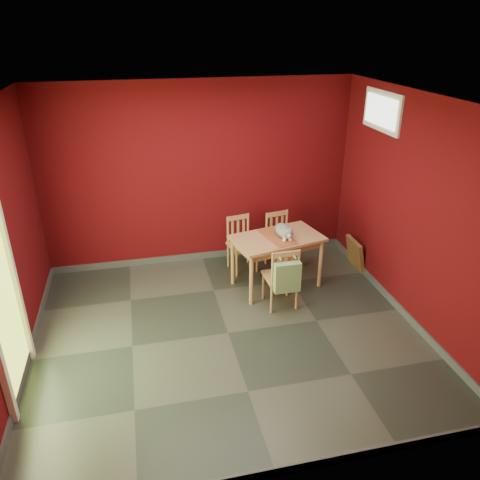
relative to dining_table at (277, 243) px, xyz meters
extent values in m
plane|color=#2D342D|center=(-0.89, -0.96, -0.65)|extent=(4.50, 4.50, 0.00)
plane|color=#4C070B|center=(-0.89, 1.04, 0.70)|extent=(4.50, 0.00, 4.50)
plane|color=#4C070B|center=(-0.89, -2.96, 0.70)|extent=(4.50, 0.00, 4.50)
plane|color=#4C070B|center=(-3.14, -0.96, 0.70)|extent=(0.00, 4.00, 4.00)
plane|color=#4C070B|center=(1.36, -0.96, 0.70)|extent=(0.00, 4.00, 4.00)
plane|color=white|center=(-0.89, -0.96, 2.05)|extent=(4.50, 4.50, 0.00)
cube|color=#3F4244|center=(-0.89, 1.03, -0.60)|extent=(4.50, 0.02, 0.10)
cube|color=#3F4244|center=(-0.89, -2.95, -0.60)|extent=(4.50, 0.02, 0.10)
cube|color=#3F4244|center=(-3.12, -0.96, -0.60)|extent=(0.03, 4.00, 0.10)
cube|color=#3F4244|center=(1.35, -0.96, -0.60)|extent=(0.03, 4.00, 0.10)
cube|color=#B7D838|center=(-3.12, -1.36, 0.37)|extent=(0.02, 0.85, 2.05)
cube|color=white|center=(-3.10, -0.89, 0.41)|extent=(0.06, 0.08, 2.13)
cube|color=white|center=(1.35, 0.04, 1.70)|extent=(0.03, 0.90, 0.50)
cube|color=white|center=(1.32, 0.04, 1.70)|extent=(0.02, 0.76, 0.36)
cube|color=silver|center=(0.71, 1.03, -0.35)|extent=(0.08, 0.02, 0.12)
cube|color=tan|center=(0.00, 0.00, 0.07)|extent=(1.31, 0.94, 0.04)
cube|color=tan|center=(0.00, 0.00, 0.00)|extent=(1.17, 0.79, 0.10)
cylinder|color=tan|center=(-0.46, -0.40, -0.30)|extent=(0.06, 0.06, 0.70)
cylinder|color=tan|center=(-0.58, 0.16, -0.30)|extent=(0.06, 0.06, 0.70)
cylinder|color=tan|center=(0.58, -0.16, -0.30)|extent=(0.06, 0.06, 0.70)
cylinder|color=tan|center=(0.46, 0.40, -0.30)|extent=(0.06, 0.06, 0.70)
cube|color=#9B4727|center=(0.00, 0.00, 0.10)|extent=(0.44, 0.69, 0.01)
cube|color=#9B4727|center=(0.00, -0.32, -0.07)|extent=(0.30, 0.07, 0.32)
cube|color=tan|center=(-0.36, 0.55, -0.26)|extent=(0.44, 0.44, 0.04)
cylinder|color=tan|center=(-0.48, 0.36, -0.47)|extent=(0.03, 0.03, 0.37)
cylinder|color=tan|center=(-0.55, 0.68, -0.47)|extent=(0.03, 0.03, 0.37)
cylinder|color=tan|center=(-0.17, 0.42, -0.47)|extent=(0.03, 0.03, 0.37)
cylinder|color=tan|center=(-0.23, 0.74, -0.47)|extent=(0.03, 0.03, 0.37)
cylinder|color=tan|center=(-0.55, 0.68, -0.04)|extent=(0.03, 0.03, 0.41)
cylinder|color=tan|center=(-0.23, 0.74, -0.04)|extent=(0.03, 0.03, 0.41)
cube|color=tan|center=(-0.39, 0.71, 0.13)|extent=(0.34, 0.09, 0.06)
cube|color=tan|center=(-0.47, 0.69, -0.08)|extent=(0.03, 0.02, 0.32)
cube|color=tan|center=(-0.39, 0.71, -0.08)|extent=(0.03, 0.02, 0.32)
cube|color=tan|center=(-0.30, 0.73, -0.08)|extent=(0.03, 0.02, 0.32)
cube|color=tan|center=(0.23, 0.50, -0.25)|extent=(0.45, 0.45, 0.04)
cylinder|color=tan|center=(0.09, 0.31, -0.46)|extent=(0.03, 0.03, 0.38)
cylinder|color=tan|center=(0.03, 0.64, -0.46)|extent=(0.03, 0.03, 0.38)
cylinder|color=tan|center=(0.42, 0.37, -0.46)|extent=(0.03, 0.03, 0.38)
cylinder|color=tan|center=(0.36, 0.70, -0.46)|extent=(0.03, 0.03, 0.38)
cylinder|color=tan|center=(0.03, 0.64, -0.02)|extent=(0.03, 0.03, 0.42)
cylinder|color=tan|center=(0.36, 0.70, -0.02)|extent=(0.03, 0.03, 0.42)
cube|color=tan|center=(0.20, 0.67, 0.15)|extent=(0.35, 0.09, 0.06)
cube|color=tan|center=(0.11, 0.65, -0.06)|extent=(0.04, 0.02, 0.32)
cube|color=tan|center=(0.20, 0.67, -0.06)|extent=(0.04, 0.02, 0.32)
cube|color=tan|center=(0.29, 0.68, -0.06)|extent=(0.04, 0.02, 0.32)
cube|color=tan|center=(-0.10, -0.48, -0.24)|extent=(0.41, 0.41, 0.04)
cylinder|color=tan|center=(0.07, -0.30, -0.46)|extent=(0.03, 0.03, 0.39)
cylinder|color=tan|center=(0.08, -0.64, -0.46)|extent=(0.03, 0.03, 0.39)
cylinder|color=tan|center=(-0.27, -0.32, -0.46)|extent=(0.03, 0.03, 0.39)
cylinder|color=tan|center=(-0.26, -0.66, -0.46)|extent=(0.03, 0.03, 0.39)
cylinder|color=tan|center=(0.08, -0.64, -0.01)|extent=(0.03, 0.03, 0.43)
cylinder|color=tan|center=(-0.26, -0.66, -0.01)|extent=(0.03, 0.03, 0.43)
cube|color=tan|center=(-0.09, -0.65, 0.16)|extent=(0.36, 0.05, 0.07)
cube|color=tan|center=(0.00, -0.65, -0.05)|extent=(0.03, 0.02, 0.33)
cube|color=tan|center=(-0.09, -0.65, -0.05)|extent=(0.03, 0.02, 0.33)
cube|color=tan|center=(-0.18, -0.65, -0.05)|extent=(0.03, 0.02, 0.33)
cube|color=#77A267|center=(-0.09, -0.73, -0.11)|extent=(0.33, 0.10, 0.39)
cylinder|color=#77A267|center=(-0.18, -0.67, 0.14)|extent=(0.02, 0.16, 0.02)
cylinder|color=#77A267|center=(0.00, -0.67, 0.14)|extent=(0.02, 0.16, 0.02)
cube|color=brown|center=(1.30, 0.22, -0.42)|extent=(0.16, 0.46, 0.46)
cube|color=black|center=(1.30, 0.22, -0.42)|extent=(0.10, 0.32, 0.32)
camera|label=1|loc=(-1.77, -5.46, 2.75)|focal=35.00mm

